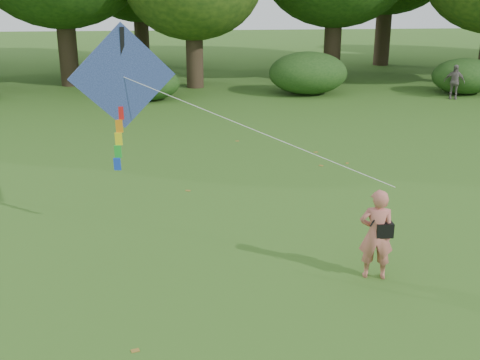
{
  "coord_description": "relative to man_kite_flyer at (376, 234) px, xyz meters",
  "views": [
    {
      "loc": [
        -2.16,
        -8.56,
        5.16
      ],
      "look_at": [
        -1.31,
        2.0,
        1.5
      ],
      "focal_mm": 45.0,
      "sensor_mm": 36.0,
      "label": 1
    }
  ],
  "objects": [
    {
      "name": "fallen_leaves",
      "position": [
        0.96,
        2.67,
        -0.82
      ],
      "size": [
        9.17,
        13.17,
        0.01
      ],
      "color": "olive",
      "rests_on": "ground"
    },
    {
      "name": "shrub_band",
      "position": [
        -1.71,
        16.76,
        0.03
      ],
      "size": [
        39.15,
        3.22,
        1.88
      ],
      "color": "#264919",
      "rests_on": "ground"
    },
    {
      "name": "ground",
      "position": [
        -0.99,
        -0.84,
        -0.83
      ],
      "size": [
        100.0,
        100.0,
        0.0
      ],
      "primitive_type": "plane",
      "color": "#265114",
      "rests_on": "ground"
    },
    {
      "name": "bystander_right",
      "position": [
        8.06,
        15.47,
        -0.09
      ],
      "size": [
        0.93,
        0.66,
        1.47
      ],
      "primitive_type": "imported",
      "rotation": [
        0.0,
        0.0,
        -0.4
      ],
      "color": "slate",
      "rests_on": "ground"
    },
    {
      "name": "man_kite_flyer",
      "position": [
        0.0,
        0.0,
        0.0
      ],
      "size": [
        0.67,
        0.51,
        1.66
      ],
      "primitive_type": "imported",
      "rotation": [
        0.0,
        0.0,
        2.94
      ],
      "color": "#C5695D",
      "rests_on": "ground"
    },
    {
      "name": "crossbody_bag",
      "position": [
        0.12,
        -0.03,
        0.11
      ],
      "size": [
        0.43,
        0.2,
        0.68
      ],
      "color": "black",
      "rests_on": "ground"
    },
    {
      "name": "flying_kite",
      "position": [
        -4.45,
        2.19,
        2.4
      ],
      "size": [
        5.71,
        2.56,
        2.91
      ],
      "color": "#2553A2",
      "rests_on": "ground"
    }
  ]
}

